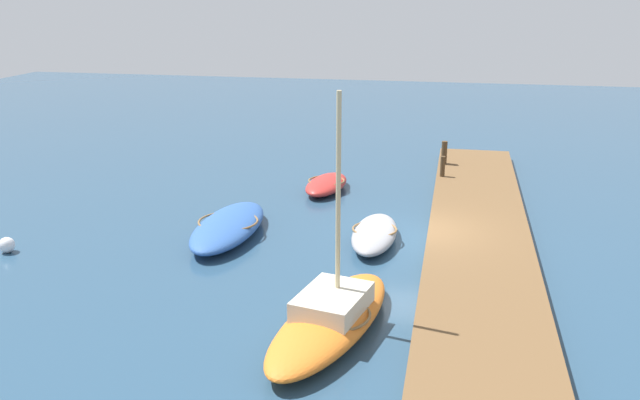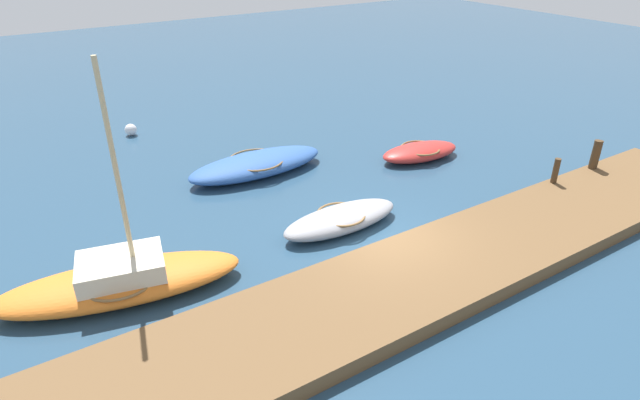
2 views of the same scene
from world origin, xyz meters
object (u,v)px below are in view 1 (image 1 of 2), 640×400
at_px(mooring_post_west, 443,166).
at_px(marker_buoy, 7,245).
at_px(motorboat_blue, 228,226).
at_px(rowboat_red, 326,184).
at_px(rowboat_grey, 374,234).
at_px(sailboat_orange, 331,317).
at_px(mooring_post_mid_west, 444,153).
at_px(mooring_post_mid_east, 444,152).

relative_size(mooring_post_west, marker_buoy, 1.72).
bearing_deg(marker_buoy, motorboat_blue, -66.19).
distance_m(rowboat_red, marker_buoy, 12.64).
distance_m(rowboat_red, rowboat_grey, 6.36).
distance_m(sailboat_orange, mooring_post_west, 14.29).
height_order(sailboat_orange, mooring_post_west, sailboat_orange).
relative_size(rowboat_red, rowboat_grey, 0.88).
relative_size(rowboat_grey, marker_buoy, 7.68).
height_order(sailboat_orange, mooring_post_mid_west, sailboat_orange).
distance_m(rowboat_red, mooring_post_west, 5.14).
relative_size(motorboat_blue, mooring_post_mid_east, 5.13).
relative_size(motorboat_blue, mooring_post_west, 6.00).
bearing_deg(mooring_post_mid_west, rowboat_grey, 168.33).
relative_size(sailboat_orange, motorboat_blue, 1.19).
xyz_separation_m(mooring_post_west, mooring_post_mid_east, (2.35, 0.00, 0.08)).
height_order(motorboat_blue, mooring_post_mid_west, mooring_post_mid_west).
relative_size(sailboat_orange, mooring_post_mid_east, 6.09).
height_order(rowboat_red, sailboat_orange, sailboat_orange).
bearing_deg(mooring_post_mid_east, mooring_post_mid_west, 180.00).
xyz_separation_m(rowboat_red, mooring_post_mid_east, (4.16, -4.78, 0.64)).
height_order(rowboat_red, mooring_post_mid_east, mooring_post_mid_east).
bearing_deg(sailboat_orange, marker_buoy, 86.29).
height_order(motorboat_blue, mooring_post_west, mooring_post_west).
bearing_deg(mooring_post_west, mooring_post_mid_west, 0.00).
bearing_deg(mooring_post_west, marker_buoy, 128.36).
height_order(mooring_post_mid_west, mooring_post_mid_east, mooring_post_mid_west).
relative_size(rowboat_grey, mooring_post_west, 4.48).
xyz_separation_m(rowboat_red, marker_buoy, (-9.00, 8.87, -0.05)).
bearing_deg(marker_buoy, rowboat_red, -44.59).
bearing_deg(rowboat_grey, rowboat_red, 25.55).
height_order(sailboat_orange, marker_buoy, sailboat_orange).
bearing_deg(rowboat_grey, mooring_post_mid_east, -11.74).
xyz_separation_m(rowboat_red, motorboat_blue, (-6.09, 2.29, 0.05)).
relative_size(rowboat_red, mooring_post_mid_west, 3.25).
relative_size(motorboat_blue, rowboat_grey, 1.34).
height_order(motorboat_blue, mooring_post_mid_east, mooring_post_mid_east).
height_order(mooring_post_west, marker_buoy, mooring_post_west).
xyz_separation_m(sailboat_orange, mooring_post_west, (14.10, -2.28, 0.42)).
relative_size(sailboat_orange, mooring_post_mid_west, 5.89).
xyz_separation_m(motorboat_blue, mooring_post_west, (7.90, -7.06, 0.51)).
bearing_deg(sailboat_orange, rowboat_red, 23.91).
bearing_deg(rowboat_grey, mooring_post_west, -15.19).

